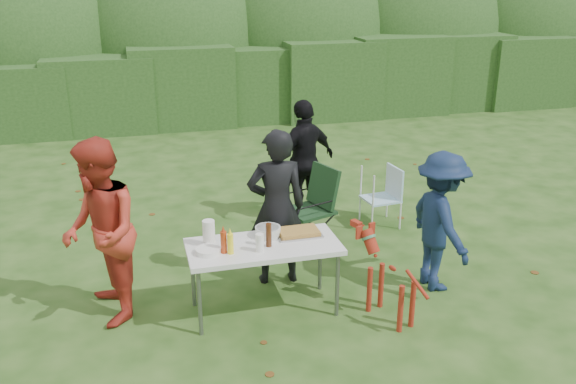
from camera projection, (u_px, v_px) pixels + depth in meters
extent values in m
plane|color=#1E4211|center=(259.00, 301.00, 6.41)|extent=(80.00, 80.00, 0.00)
cube|color=#23471C|center=(181.00, 86.00, 13.37)|extent=(22.00, 1.40, 1.70)
ellipsoid|color=#3D6628|center=(173.00, 43.00, 14.56)|extent=(20.00, 2.60, 3.20)
cube|color=silver|center=(263.00, 247.00, 5.98)|extent=(1.50, 0.70, 0.05)
cylinder|color=slate|center=(200.00, 303.00, 5.69)|extent=(0.04, 0.04, 0.69)
cylinder|color=slate|center=(337.00, 285.00, 6.02)|extent=(0.04, 0.04, 0.69)
cylinder|color=slate|center=(193.00, 275.00, 6.20)|extent=(0.04, 0.04, 0.69)
cylinder|color=slate|center=(320.00, 260.00, 6.53)|extent=(0.04, 0.04, 0.69)
imported|color=black|center=(277.00, 208.00, 6.54)|extent=(0.66, 0.45, 1.74)
imported|color=#B33122|center=(101.00, 233.00, 5.80)|extent=(0.82, 0.99, 1.83)
imported|color=black|center=(305.00, 161.00, 8.24)|extent=(1.06, 0.77, 1.68)
imported|color=#122342|center=(440.00, 222.00, 6.45)|extent=(0.60, 1.01, 1.53)
cube|color=#B7B7BA|center=(299.00, 234.00, 6.19)|extent=(0.45, 0.30, 0.02)
cube|color=#AC7D35|center=(299.00, 231.00, 6.18)|extent=(0.40, 0.26, 0.04)
cylinder|color=yellow|center=(230.00, 244.00, 5.75)|extent=(0.06, 0.06, 0.20)
cylinder|color=#AA3714|center=(224.00, 242.00, 5.76)|extent=(0.06, 0.06, 0.22)
cylinder|color=#47230F|center=(269.00, 235.00, 5.89)|extent=(0.06, 0.06, 0.24)
cylinder|color=white|center=(209.00, 233.00, 5.91)|extent=(0.12, 0.12, 0.26)
cylinder|color=white|center=(260.00, 243.00, 5.80)|extent=(0.08, 0.08, 0.18)
cylinder|color=silver|center=(268.00, 232.00, 6.14)|extent=(0.26, 0.26, 0.10)
cylinder|color=white|center=(208.00, 251.00, 5.78)|extent=(0.24, 0.24, 0.05)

